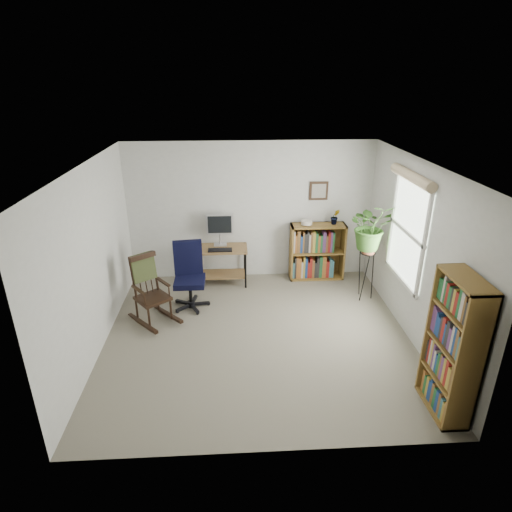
{
  "coord_description": "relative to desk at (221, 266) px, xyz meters",
  "views": [
    {
      "loc": [
        -0.32,
        -5.07,
        3.38
      ],
      "look_at": [
        0.0,
        0.4,
        1.05
      ],
      "focal_mm": 30.0,
      "sensor_mm": 36.0,
      "label": 1
    }
  ],
  "objects": [
    {
      "name": "framed_picture",
      "position": [
        1.7,
        0.27,
        1.23
      ],
      "size": [
        0.32,
        0.04,
        0.32
      ],
      "primitive_type": null,
      "color": "black",
      "rests_on": "wall_back"
    },
    {
      "name": "desk",
      "position": [
        0.0,
        0.0,
        0.0
      ],
      "size": [
        0.92,
        0.5,
        0.66
      ],
      "primitive_type": null,
      "color": "olive",
      "rests_on": "floor"
    },
    {
      "name": "office_chair",
      "position": [
        -0.46,
        -0.82,
        0.2
      ],
      "size": [
        0.64,
        0.64,
        1.06
      ],
      "primitive_type": null,
      "rotation": [
        0.0,
        0.0,
        0.12
      ],
      "color": "black",
      "rests_on": "floor"
    },
    {
      "name": "rocking_chair",
      "position": [
        -0.97,
        -1.2,
        0.19
      ],
      "size": [
        0.97,
        1.03,
        1.03
      ],
      "primitive_type": null,
      "rotation": [
        0.0,
        0.0,
        0.67
      ],
      "color": "black",
      "rests_on": "floor"
    },
    {
      "name": "keyboard",
      "position": [
        0.0,
        -0.12,
        0.34
      ],
      "size": [
        0.4,
        0.15,
        0.02
      ],
      "primitive_type": "cube",
      "color": "black",
      "rests_on": "desk"
    },
    {
      "name": "wall_back",
      "position": [
        0.53,
        0.3,
        0.87
      ],
      "size": [
        4.2,
        0.0,
        2.4
      ],
      "primitive_type": "cube",
      "color": "silver",
      "rests_on": "ground"
    },
    {
      "name": "window",
      "position": [
        2.59,
        -1.4,
        1.07
      ],
      "size": [
        0.12,
        1.2,
        1.5
      ],
      "primitive_type": null,
      "color": "white",
      "rests_on": "wall_right"
    },
    {
      "name": "floor",
      "position": [
        0.53,
        -1.7,
        -0.33
      ],
      "size": [
        4.2,
        4.0,
        0.0
      ],
      "primitive_type": "cube",
      "color": "gray",
      "rests_on": "ground"
    },
    {
      "name": "spider_plant",
      "position": [
        2.33,
        -0.69,
        1.27
      ],
      "size": [
        1.69,
        1.88,
        1.46
      ],
      "primitive_type": "imported",
      "color": "#336021",
      "rests_on": "plant_stand"
    },
    {
      "name": "plant_stand",
      "position": [
        2.33,
        -0.69,
        0.14
      ],
      "size": [
        0.34,
        0.34,
        0.93
      ],
      "primitive_type": null,
      "rotation": [
        0.0,
        0.0,
        -0.42
      ],
      "color": "black",
      "rests_on": "floor"
    },
    {
      "name": "wall_right",
      "position": [
        2.63,
        -1.7,
        0.87
      ],
      "size": [
        0.0,
        4.0,
        2.4
      ],
      "primitive_type": "cube",
      "color": "silver",
      "rests_on": "ground"
    },
    {
      "name": "wall_front",
      "position": [
        0.53,
        -3.7,
        0.87
      ],
      "size": [
        4.2,
        0.0,
        2.4
      ],
      "primitive_type": "cube",
      "color": "silver",
      "rests_on": "ground"
    },
    {
      "name": "potted_plant_small",
      "position": [
        1.98,
        0.13,
        0.73
      ],
      "size": [
        0.13,
        0.24,
        0.11
      ],
      "primitive_type": "imported",
      "color": "#336021",
      "rests_on": "low_bookshelf"
    },
    {
      "name": "low_bookshelf",
      "position": [
        1.7,
        0.12,
        0.17
      ],
      "size": [
        0.95,
        0.32,
        1.0
      ],
      "primitive_type": null,
      "color": "brown",
      "rests_on": "floor"
    },
    {
      "name": "ceiling",
      "position": [
        0.53,
        -1.7,
        2.07
      ],
      "size": [
        4.2,
        4.0,
        0.0
      ],
      "primitive_type": "cube",
      "color": "silver",
      "rests_on": "ground"
    },
    {
      "name": "monitor",
      "position": [
        0.0,
        0.14,
        0.61
      ],
      "size": [
        0.46,
        0.16,
        0.56
      ],
      "primitive_type": null,
      "color": "#BCBCC1",
      "rests_on": "desk"
    },
    {
      "name": "tall_bookshelf",
      "position": [
        2.45,
        -3.22,
        0.47
      ],
      "size": [
        0.3,
        0.7,
        1.59
      ],
      "primitive_type": null,
      "color": "brown",
      "rests_on": "floor"
    },
    {
      "name": "wall_left",
      "position": [
        -1.57,
        -1.7,
        0.87
      ],
      "size": [
        0.0,
        4.0,
        2.4
      ],
      "primitive_type": "cube",
      "color": "silver",
      "rests_on": "ground"
    }
  ]
}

